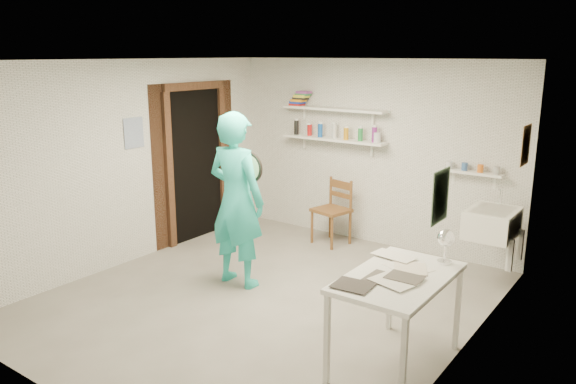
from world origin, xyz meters
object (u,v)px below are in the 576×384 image
Objects in this scene: man at (236,200)px; wall_clock at (249,168)px; wooden_chair at (331,210)px; work_table at (396,321)px; belfast_sink at (492,223)px; desk_lamp at (446,238)px.

wall_clock is at bearing -90.84° from man.
wooden_chair is at bearing 84.39° from wall_clock.
man reaches higher than work_table.
wooden_chair reaches higher than belfast_sink.
man reaches higher than desk_lamp.
work_table is (1.99, -2.27, -0.07)m from wooden_chair.
work_table is (2.13, -0.76, -0.87)m from wall_clock.
man is 2.32m from desk_lamp.
man is at bearing 178.14° from desk_lamp.
man reaches higher than wooden_chair.
wooden_chair is (-2.10, 0.16, -0.24)m from belfast_sink.
wooden_chair is 6.25× the size of desk_lamp.
man is 2.27m from work_table.
wall_clock is at bearing 172.75° from desk_lamp.
wall_clock reaches higher than wooden_chair.
belfast_sink is 2.13m from work_table.
wall_clock is at bearing -149.11° from belfast_sink.
belfast_sink is at bearing -145.58° from man.
desk_lamp is (2.32, -0.30, -0.26)m from wall_clock.
desk_lamp is at bearing -7.67° from wall_clock.
work_table is at bearing -20.12° from wall_clock.
man is 2.07× the size of wooden_chair.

